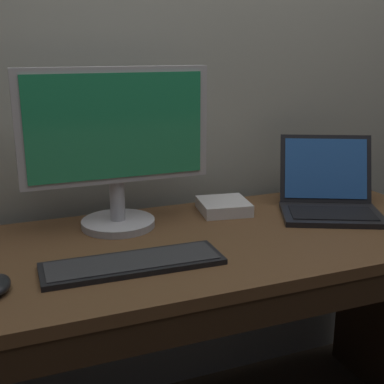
{
  "coord_description": "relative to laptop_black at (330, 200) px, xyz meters",
  "views": [
    {
      "loc": [
        -0.61,
        -1.26,
        1.27
      ],
      "look_at": [
        -0.11,
        0.0,
        0.89
      ],
      "focal_mm": 47.88,
      "sensor_mm": 36.0,
      "label": 1
    }
  ],
  "objects": [
    {
      "name": "laptop_black",
      "position": [
        0.0,
        0.0,
        0.0
      ],
      "size": [
        0.4,
        0.4,
        0.24
      ],
      "color": "black",
      "rests_on": "desk"
    },
    {
      "name": "external_drive_box",
      "position": [
        -0.31,
        0.14,
        -0.03
      ],
      "size": [
        0.18,
        0.18,
        0.04
      ],
      "primitive_type": "cube",
      "rotation": [
        0.0,
        0.0,
        -0.15
      ],
      "color": "silver",
      "rests_on": "desk"
    },
    {
      "name": "desk",
      "position": [
        -0.39,
        -0.07,
        -0.29
      ],
      "size": [
        1.42,
        0.66,
        0.75
      ],
      "color": "brown",
      "rests_on": "ground"
    },
    {
      "name": "external_monitor",
      "position": [
        -0.67,
        0.11,
        0.21
      ],
      "size": [
        0.55,
        0.22,
        0.47
      ],
      "color": "#B7B7BC",
      "rests_on": "desk"
    },
    {
      "name": "wired_keyboard",
      "position": [
        -0.71,
        -0.17,
        -0.04
      ],
      "size": [
        0.45,
        0.15,
        0.02
      ],
      "color": "black",
      "rests_on": "desk"
    },
    {
      "name": "back_wall",
      "position": [
        -0.39,
        0.34,
        0.61
      ],
      "size": [
        4.12,
        0.04,
        2.8
      ],
      "primitive_type": "cube",
      "color": "#9EA093",
      "rests_on": "ground"
    }
  ]
}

